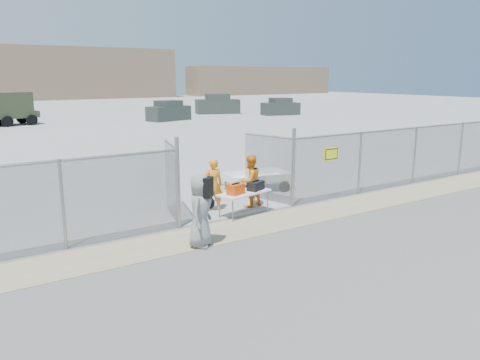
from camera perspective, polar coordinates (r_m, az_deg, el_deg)
ground at (r=12.44m, az=5.05°, el=-6.65°), size 160.00×160.00×0.00m
tarmac_inside at (r=51.90m, az=-24.97°, el=6.93°), size 160.00×80.00×0.01m
dirt_strip at (r=13.19m, az=2.37°, el=-5.44°), size 44.00×1.60×0.01m
distant_hills at (r=88.08m, az=-25.49°, el=11.68°), size 140.00×6.00×9.00m
chain_link_fence at (r=13.70m, az=0.00°, el=0.00°), size 40.00×0.20×2.20m
folding_table at (r=13.99m, az=0.51°, el=-2.88°), size 1.78×1.03×0.71m
orange_bag at (r=13.59m, az=-0.51°, el=-1.13°), size 0.56×0.45×0.30m
black_duffel at (r=14.11m, az=1.93°, el=-0.70°), size 0.64×0.52×0.27m
security_worker_left at (r=14.35m, az=-3.30°, el=-0.59°), size 0.69×0.55×1.64m
security_worker_right at (r=14.77m, az=1.23°, el=-0.13°), size 0.92×0.78×1.67m
visitor at (r=11.36m, az=-4.88°, el=-3.77°), size 1.03×1.02×1.80m
utility_trailer at (r=17.00m, az=2.07°, el=-0.11°), size 3.10×1.91×0.71m
parked_vehicle_near at (r=44.27m, az=-8.70°, el=8.34°), size 4.36×2.85×1.82m
parked_vehicle_mid at (r=51.99m, az=-2.76°, el=9.25°), size 5.11×3.50×2.11m
parked_vehicle_far at (r=50.28m, az=4.96°, el=8.90°), size 4.15×2.45×1.76m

